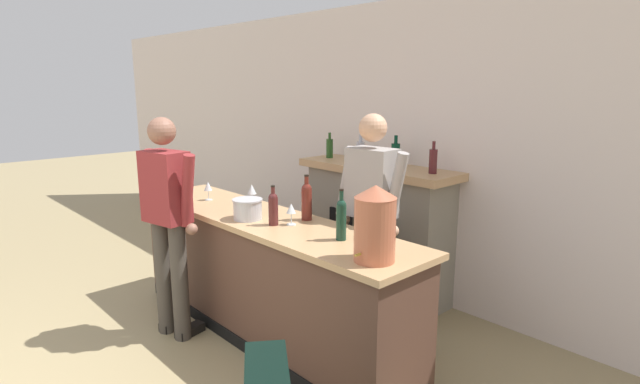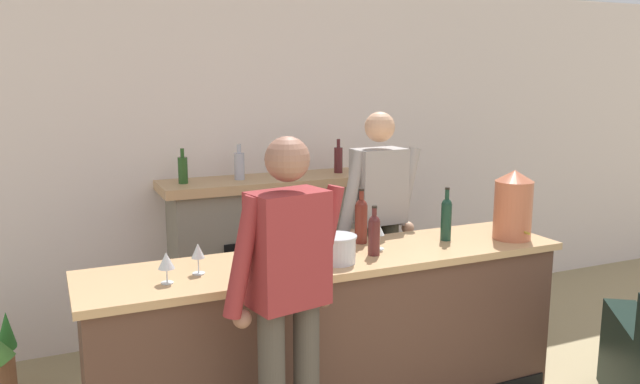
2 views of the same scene
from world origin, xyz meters
name	(u,v)px [view 2 (image 2 of 2)]	position (x,y,z in m)	size (l,w,h in m)	color
wall_back_panel	(270,157)	(0.00, 3.82, 1.38)	(12.00, 0.07, 2.75)	silver
bar_counter	(334,334)	(-0.17, 2.26, 0.49)	(2.90, 0.66, 0.98)	#523529
fireplace_stone	(267,255)	(-0.13, 3.56, 0.64)	(1.63, 0.52, 1.55)	gray
person_customer	(288,300)	(-0.67, 1.71, 0.97)	(0.65, 0.36, 1.76)	#463F37
person_bartender	(378,225)	(0.44, 2.81, 0.99)	(0.66, 0.32, 1.79)	#484836
copper_dispenser	(513,204)	(1.06, 2.15, 1.21)	(0.25, 0.28, 0.45)	#B86143
ice_bucket_steel	(337,249)	(-0.21, 2.14, 1.06)	(0.23, 0.23, 0.16)	silver
wine_bottle_chardonnay_pale	(374,233)	(0.06, 2.18, 1.12)	(0.07, 0.07, 0.30)	#4D1F1F
wine_bottle_rose_blush	(361,219)	(0.12, 2.45, 1.14)	(0.08, 0.08, 0.35)	maroon
wine_bottle_port_short	(446,217)	(0.64, 2.29, 1.14)	(0.07, 0.07, 0.34)	#163627
wine_glass_front_right	(255,236)	(-0.59, 2.45, 1.11)	(0.08, 0.08, 0.17)	silver
wine_glass_front_left	(198,252)	(-0.97, 2.25, 1.10)	(0.07, 0.07, 0.17)	silver
wine_glass_by_dispenser	(166,261)	(-1.15, 2.16, 1.10)	(0.08, 0.08, 0.16)	silver
wine_glass_back_row	(379,231)	(0.14, 2.28, 1.10)	(0.07, 0.07, 0.16)	silver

